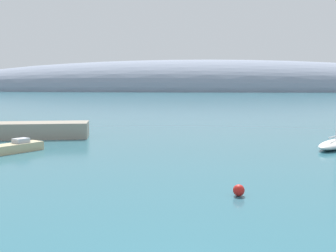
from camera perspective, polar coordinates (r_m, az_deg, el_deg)
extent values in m
ellipsoid|color=gray|center=(270.77, 4.06, 4.70)|extent=(365.53, 69.62, 39.13)
ellipsoid|color=white|center=(42.23, 21.58, -2.26)|extent=(5.70, 6.68, 0.79)
cube|color=silver|center=(41.85, 21.48, -1.29)|extent=(1.90, 2.52, 0.10)
cube|color=#C6B284|center=(39.42, -19.99, -2.79)|extent=(4.15, 5.26, 0.75)
cube|color=#B2B7C1|center=(39.77, -19.08, -1.85)|extent=(1.50, 1.58, 0.40)
sphere|color=red|center=(23.49, 9.46, -8.49)|extent=(0.63, 0.63, 0.63)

